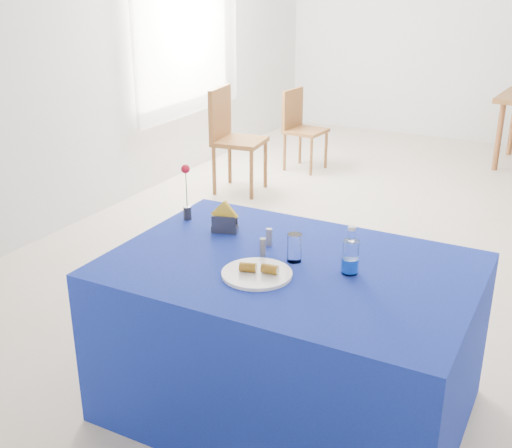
{
  "coord_description": "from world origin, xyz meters",
  "views": [
    {
      "loc": [
        1.16,
        -4.58,
        1.97
      ],
      "look_at": [
        -0.07,
        -2.24,
        0.92
      ],
      "focal_mm": 45.0,
      "sensor_mm": 36.0,
      "label": 1
    }
  ],
  "objects_px": {
    "plate": "(257,274)",
    "chair_win_a": "(231,132)",
    "water_bottle": "(350,258)",
    "blue_table": "(289,338)",
    "chair_win_b": "(300,124)"
  },
  "relations": [
    {
      "from": "plate",
      "to": "chair_win_a",
      "type": "height_order",
      "value": "chair_win_a"
    },
    {
      "from": "plate",
      "to": "water_bottle",
      "type": "xyz_separation_m",
      "value": [
        0.34,
        0.2,
        0.06
      ]
    },
    {
      "from": "plate",
      "to": "blue_table",
      "type": "distance_m",
      "value": 0.43
    },
    {
      "from": "chair_win_b",
      "to": "chair_win_a",
      "type": "bearing_deg",
      "value": 170.37
    },
    {
      "from": "plate",
      "to": "water_bottle",
      "type": "relative_size",
      "value": 1.41
    },
    {
      "from": "water_bottle",
      "to": "plate",
      "type": "bearing_deg",
      "value": -149.12
    },
    {
      "from": "water_bottle",
      "to": "chair_win_a",
      "type": "height_order",
      "value": "water_bottle"
    },
    {
      "from": "plate",
      "to": "chair_win_a",
      "type": "distance_m",
      "value": 3.41
    },
    {
      "from": "blue_table",
      "to": "chair_win_b",
      "type": "xyz_separation_m",
      "value": [
        -1.6,
        3.68,
        0.1
      ]
    },
    {
      "from": "chair_win_a",
      "to": "chair_win_b",
      "type": "xyz_separation_m",
      "value": [
        0.27,
        0.96,
        -0.08
      ]
    },
    {
      "from": "water_bottle",
      "to": "chair_win_b",
      "type": "relative_size",
      "value": 0.26
    },
    {
      "from": "plate",
      "to": "chair_win_a",
      "type": "xyz_separation_m",
      "value": [
        -1.79,
        2.89,
        -0.21
      ]
    },
    {
      "from": "chair_win_a",
      "to": "blue_table",
      "type": "bearing_deg",
      "value": -152.52
    },
    {
      "from": "water_bottle",
      "to": "blue_table",
      "type": "bearing_deg",
      "value": -173.51
    },
    {
      "from": "plate",
      "to": "chair_win_b",
      "type": "distance_m",
      "value": 4.15
    }
  ]
}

